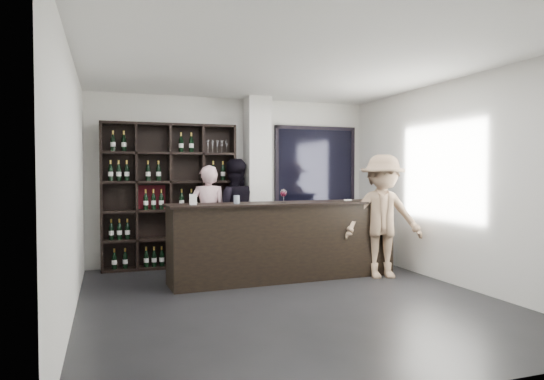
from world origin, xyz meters
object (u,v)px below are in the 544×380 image
object	(u,v)px
wine_shelf	(170,196)
taster_pink	(208,217)
tasting_counter	(285,241)
customer	(383,216)
taster_black	(234,212)

from	to	relation	value
wine_shelf	taster_pink	size ratio (longest dim) A/B	1.40
wine_shelf	taster_pink	xyz separation A→B (m)	(0.60, -0.22, -0.35)
tasting_counter	taster_pink	size ratio (longest dim) A/B	2.03
wine_shelf	tasting_counter	distance (m)	2.19
taster_pink	customer	size ratio (longest dim) A/B	0.92
taster_black	customer	xyz separation A→B (m)	(1.90, -1.66, 0.02)
taster_pink	customer	world-z (taller)	customer
taster_pink	taster_black	world-z (taller)	taster_black
taster_black	customer	size ratio (longest dim) A/B	0.98
taster_black	tasting_counter	bearing A→B (deg)	116.90
tasting_counter	taster_pink	bearing A→B (deg)	123.05
taster_pink	wine_shelf	bearing A→B (deg)	-6.47
wine_shelf	customer	bearing A→B (deg)	-31.70
tasting_counter	taster_black	distance (m)	1.42
wine_shelf	tasting_counter	world-z (taller)	wine_shelf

